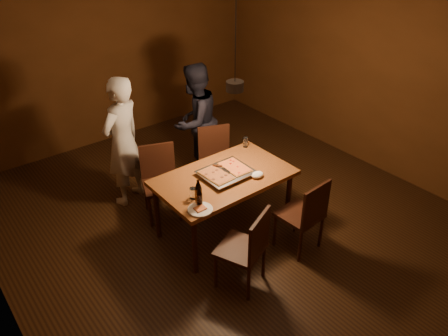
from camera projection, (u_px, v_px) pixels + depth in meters
room_shell at (234, 118)px, 4.56m from camera, size 6.00×6.00×6.00m
dining_table at (224, 181)px, 4.85m from camera, size 1.50×0.90×0.75m
chair_far_left at (160, 174)px, 5.24m from camera, size 0.54×0.54×0.49m
chair_far_right at (216, 154)px, 5.66m from camera, size 0.55×0.55×0.49m
chair_near_left at (249, 244)px, 4.17m from camera, size 0.55×0.55×0.49m
chair_near_right at (307, 210)px, 4.62m from camera, size 0.45×0.45×0.49m
pizza_tray at (226, 173)px, 4.81m from camera, size 0.58×0.48×0.05m
pizza_meat at (216, 175)px, 4.72m from camera, size 0.25×0.38×0.02m
pizza_cheese at (235, 167)px, 4.86m from camera, size 0.24×0.37×0.02m
spatula at (227, 170)px, 4.80m from camera, size 0.17×0.26×0.04m
beer_bottle_a at (199, 196)px, 4.28m from camera, size 0.06×0.06×0.22m
beer_bottle_b at (198, 192)px, 4.30m from camera, size 0.07×0.07×0.27m
water_glass_left at (193, 193)px, 4.42m from camera, size 0.07×0.07×0.12m
water_glass_right at (246, 142)px, 5.35m from camera, size 0.06×0.06×0.12m
plate_slice at (200, 209)px, 4.27m from camera, size 0.25×0.25×0.03m
napkin at (257, 175)px, 4.77m from camera, size 0.15×0.11×0.06m
diner_white at (123, 142)px, 5.32m from camera, size 0.71×0.60×1.66m
diner_dark at (195, 121)px, 5.91m from camera, size 0.92×0.81×1.59m
pendant_lamp at (235, 85)px, 4.37m from camera, size 0.18×0.18×1.10m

